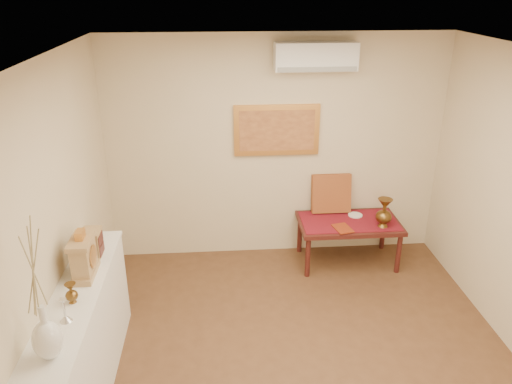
{
  "coord_description": "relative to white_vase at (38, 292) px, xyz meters",
  "views": [
    {
      "loc": [
        -0.68,
        -3.36,
        3.22
      ],
      "look_at": [
        -0.33,
        1.15,
        1.28
      ],
      "focal_mm": 35.0,
      "sensor_mm": 36.0,
      "label": 1
    }
  ],
  "objects": [
    {
      "name": "low_table",
      "position": [
        2.65,
        2.62,
        -0.99
      ],
      "size": [
        1.2,
        0.7,
        0.55
      ],
      "color": "#461815",
      "rests_on": "floor"
    },
    {
      "name": "wooden_chest",
      "position": [
        -0.0,
        1.29,
        -0.38
      ],
      "size": [
        0.16,
        0.21,
        0.24
      ],
      "color": "tan",
      "rests_on": "display_ledge"
    },
    {
      "name": "mantel_clock",
      "position": [
        0.0,
        0.97,
        -0.32
      ],
      "size": [
        0.17,
        0.36,
        0.41
      ],
      "color": "tan",
      "rests_on": "display_ledge"
    },
    {
      "name": "white_vase",
      "position": [
        0.0,
        0.0,
        0.0
      ],
      "size": [
        0.19,
        0.19,
        1.0
      ],
      "primitive_type": null,
      "color": "silver",
      "rests_on": "display_ledge"
    },
    {
      "name": "wall_back",
      "position": [
        1.8,
        2.99,
        -0.13
      ],
      "size": [
        4.0,
        0.02,
        2.7
      ],
      "primitive_type": "cube",
      "color": "beige",
      "rests_on": "ground"
    },
    {
      "name": "candlestick",
      "position": [
        -0.0,
        0.37,
        -0.41
      ],
      "size": [
        0.09,
        0.09,
        0.19
      ],
      "primitive_type": null,
      "color": "silver",
      "rests_on": "display_ledge"
    },
    {
      "name": "display_ledge",
      "position": [
        -0.02,
        0.74,
        -0.99
      ],
      "size": [
        0.37,
        2.02,
        0.98
      ],
      "color": "white",
      "rests_on": "floor"
    },
    {
      "name": "ceiling",
      "position": [
        1.8,
        0.74,
        1.22
      ],
      "size": [
        4.5,
        4.5,
        0.0
      ],
      "primitive_type": "plane",
      "rotation": [
        3.14,
        0.0,
        0.0
      ],
      "color": "white",
      "rests_on": "ground"
    },
    {
      "name": "brass_urn_tall",
      "position": [
        3.01,
        2.45,
        -0.71
      ],
      "size": [
        0.19,
        0.19,
        0.42
      ],
      "primitive_type": null,
      "color": "brown",
      "rests_on": "table_cloth"
    },
    {
      "name": "ac_unit",
      "position": [
        2.2,
        2.85,
        0.97
      ],
      "size": [
        0.9,
        0.25,
        0.3
      ],
      "color": "white",
      "rests_on": "wall_back"
    },
    {
      "name": "brass_urn_small",
      "position": [
        -0.01,
        0.6,
        -0.39
      ],
      "size": [
        0.09,
        0.09,
        0.21
      ],
      "primitive_type": null,
      "color": "brown",
      "rests_on": "display_ledge"
    },
    {
      "name": "wall_left",
      "position": [
        -0.2,
        0.74,
        -0.13
      ],
      "size": [
        0.02,
        4.5,
        2.7
      ],
      "primitive_type": "cube",
      "color": "beige",
      "rests_on": "ground"
    },
    {
      "name": "menu",
      "position": [
        2.52,
        2.41,
        -0.91
      ],
      "size": [
        0.23,
        0.29,
        0.01
      ],
      "primitive_type": "cube",
      "rotation": [
        0.0,
        0.0,
        0.24
      ],
      "color": "maroon",
      "rests_on": "table_cloth"
    },
    {
      "name": "plate",
      "position": [
        2.76,
        2.75,
        -0.91
      ],
      "size": [
        0.17,
        0.17,
        0.01
      ],
      "primitive_type": "cylinder",
      "color": "silver",
      "rests_on": "table_cloth"
    },
    {
      "name": "table_cloth",
      "position": [
        2.65,
        2.62,
        -0.92
      ],
      "size": [
        1.14,
        0.59,
        0.01
      ],
      "primitive_type": "cube",
      "color": "maroon",
      "rests_on": "low_table"
    },
    {
      "name": "painting",
      "position": [
        1.8,
        2.96,
        0.12
      ],
      "size": [
        1.0,
        0.06,
        0.6
      ],
      "color": "gold",
      "rests_on": "wall_back"
    },
    {
      "name": "floor",
      "position": [
        1.8,
        0.74,
        -1.48
      ],
      "size": [
        4.5,
        4.5,
        0.0
      ],
      "primitive_type": "plane",
      "color": "brown",
      "rests_on": "ground"
    },
    {
      "name": "cushion",
      "position": [
        2.48,
        2.91,
        -0.68
      ],
      "size": [
        0.48,
        0.2,
        0.49
      ],
      "primitive_type": "cube",
      "rotation": [
        -0.21,
        0.0,
        0.0
      ],
      "color": "maroon",
      "rests_on": "table_cloth"
    }
  ]
}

